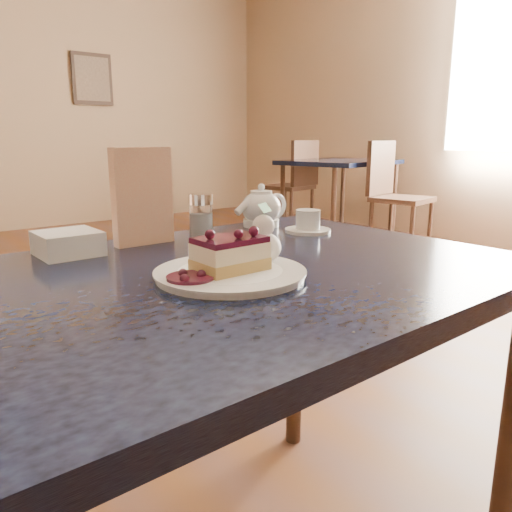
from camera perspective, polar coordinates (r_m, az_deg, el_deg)
main_table at (r=0.91m, az=-4.71°, el=-6.37°), size 1.16×0.78×0.72m
dessert_plate at (r=0.85m, az=-2.97°, el=-2.04°), size 0.25×0.25×0.01m
cheesecake_slice at (r=0.84m, az=-2.99°, el=0.22°), size 0.12×0.08×0.06m
whipped_cream at (r=0.90m, az=0.86°, el=1.03°), size 0.06×0.06×0.06m
berry_sauce at (r=0.80m, az=-7.51°, el=-2.46°), size 0.08×0.08×0.01m
tea_set at (r=1.32m, az=1.65°, el=5.07°), size 0.20×0.25×0.10m
menu_card at (r=1.13m, az=-12.85°, el=6.64°), size 0.14×0.03×0.21m
sugar_shaker at (r=1.17m, az=-6.31°, el=4.57°), size 0.06×0.06×0.11m
napkin_stack at (r=1.08m, az=-20.69°, el=1.38°), size 0.12×0.12×0.05m
bg_table_far_right at (r=4.89m, az=9.26°, el=2.69°), size 1.14×1.84×1.23m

